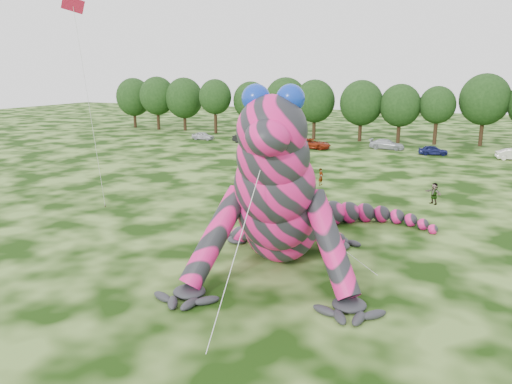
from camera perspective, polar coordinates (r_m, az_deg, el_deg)
The scene contains 23 objects.
ground at distance 24.94m, azimuth 8.45°, elevation -12.18°, with size 240.00×240.00×0.00m, color #16330A.
inflatable_gecko at distance 28.97m, azimuth 3.34°, elevation 2.36°, with size 17.31×20.55×10.28m, color #DF1973, non-canonical shape.
flying_kite at distance 37.76m, azimuth -19.92°, elevation 17.83°, with size 2.36×4.20×15.95m.
tree_0 at distance 100.97m, azimuth -13.76°, elevation 9.86°, with size 6.91×6.22×9.51m, color black, non-canonical shape.
tree_1 at distance 96.42m, azimuth -11.18°, elevation 9.92°, with size 6.74×6.07×9.81m, color black, non-canonical shape.
tree_2 at distance 94.17m, azimuth -8.19°, elevation 9.90°, with size 7.04×6.34×9.64m, color black, non-canonical shape.
tree_3 at distance 89.14m, azimuth -4.67°, elevation 9.73°, with size 5.81×5.23×9.44m, color black, non-canonical shape.
tree_4 at distance 88.03m, azimuth -0.60°, elevation 9.59°, with size 6.22×5.60×9.06m, color black, non-canonical shape.
tree_5 at distance 85.36m, azimuth 3.40°, elevation 9.69°, with size 7.16×6.44×9.80m, color black, non-canonical shape.
tree_6 at distance 82.01m, azimuth 6.70°, elevation 9.35°, with size 6.52×5.86×9.49m, color black, non-canonical shape.
tree_7 at distance 80.36m, azimuth 11.90°, elevation 9.06°, with size 6.68×6.01×9.48m, color black, non-canonical shape.
tree_8 at distance 79.65m, azimuth 16.10°, elevation 8.59°, with size 6.14×5.53×8.94m, color black, non-canonical shape.
tree_9 at distance 79.56m, azimuth 19.94°, elevation 8.21°, with size 5.27×4.74×8.68m, color black, non-canonical shape.
tree_10 at distance 80.63m, azimuth 24.57°, elevation 8.51°, with size 7.09×6.38×10.50m, color black, non-canonical shape.
car_0 at distance 81.21m, azimuth -6.08°, elevation 6.40°, with size 1.47×3.66×1.25m, color silver.
car_1 at distance 76.91m, azimuth -1.06°, elevation 6.16°, with size 1.57×4.51×1.49m, color black.
car_2 at distance 71.80m, azimuth 6.55°, elevation 5.51°, with size 2.34×5.07×1.41m, color maroon.
car_3 at distance 73.19m, azimuth 14.72°, elevation 5.29°, with size 1.95×4.81×1.39m, color #B2B8BD.
car_4 at distance 69.90m, azimuth 19.58°, elevation 4.52°, with size 1.50×3.73×1.27m, color #161B52.
spectator_1 at distance 51.85m, azimuth 5.53°, elevation 2.65°, with size 0.92×0.71×1.88m, color gray.
spectator_5 at distance 43.96m, azimuth 19.68°, elevation -0.16°, with size 1.68×0.54×1.81m, color gray.
spectator_4 at distance 60.14m, azimuth -1.11°, elevation 4.08°, with size 0.76×0.50×1.56m, color gray.
spectator_0 at distance 48.63m, azimuth 7.42°, elevation 1.73°, with size 0.61×0.40×1.67m, color gray.
Camera 1 is at (5.32, -21.83, 10.82)m, focal length 35.00 mm.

